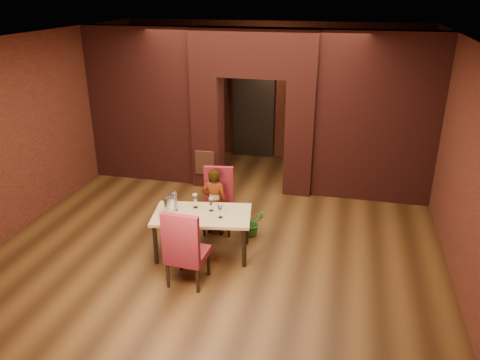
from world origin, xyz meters
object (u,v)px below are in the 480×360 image
object	(u,v)px
dining_table	(203,234)
person_seated	(214,202)
potted_plant	(251,222)
wine_glass_b	(211,205)
wine_glass_a	(195,201)
wine_bucket	(170,204)
chair_near	(187,245)
chair_far	(218,201)
water_bottle	(175,201)
wine_glass_c	(220,211)

from	to	relation	value
dining_table	person_seated	bearing A→B (deg)	80.29
person_seated	potted_plant	distance (m)	0.71
wine_glass_b	potted_plant	distance (m)	0.99
wine_glass_a	potted_plant	distance (m)	1.13
wine_bucket	wine_glass_b	bearing A→B (deg)	11.89
chair_near	wine_glass_a	world-z (taller)	chair_near
chair_far	wine_glass_a	distance (m)	0.67
chair_far	wine_glass_b	distance (m)	0.70
wine_glass_b	wine_bucket	distance (m)	0.63
potted_plant	wine_glass_a	bearing A→B (deg)	-142.99
wine_glass_b	water_bottle	distance (m)	0.56
wine_glass_a	wine_bucket	bearing A→B (deg)	-151.74
chair_near	wine_glass_b	xyz separation A→B (m)	(0.08, 0.90, 0.22)
potted_plant	chair_far	bearing A→B (deg)	178.89
chair_far	chair_near	distance (m)	1.55
wine_bucket	potted_plant	size ratio (longest dim) A/B	0.47
wine_glass_b	chair_near	bearing A→B (deg)	-94.96
wine_glass_b	wine_glass_c	distance (m)	0.27
dining_table	potted_plant	distance (m)	0.99
person_seated	water_bottle	size ratio (longest dim) A/B	3.70
chair_far	wine_bucket	world-z (taller)	chair_far
chair_near	wine_glass_a	bearing A→B (deg)	-75.63
chair_near	wine_glass_b	distance (m)	0.93
dining_table	chair_far	world-z (taller)	chair_far
water_bottle	person_seated	bearing A→B (deg)	56.35
wine_bucket	dining_table	bearing A→B (deg)	0.48
person_seated	wine_bucket	bearing A→B (deg)	53.00
chair_near	wine_glass_c	world-z (taller)	chair_near
wine_glass_b	water_bottle	xyz separation A→B (m)	(-0.55, -0.11, 0.05)
wine_glass_b	chair_far	bearing A→B (deg)	97.78
chair_near	wine_glass_c	xyz separation A→B (m)	(0.28, 0.71, 0.22)
wine_glass_a	potted_plant	size ratio (longest dim) A/B	0.48
potted_plant	dining_table	bearing A→B (deg)	-128.51
person_seated	wine_bucket	world-z (taller)	person_seated
dining_table	chair_far	size ratio (longest dim) A/B	1.35
person_seated	potted_plant	bearing A→B (deg)	-171.22
person_seated	water_bottle	distance (m)	0.83
wine_bucket	water_bottle	bearing A→B (deg)	17.78
wine_glass_c	water_bottle	xyz separation A→B (m)	(-0.75, 0.08, 0.06)
dining_table	wine_bucket	size ratio (longest dim) A/B	6.69
potted_plant	wine_glass_b	bearing A→B (deg)	-128.04
chair_far	water_bottle	size ratio (longest dim) A/B	3.46
person_seated	wine_glass_b	distance (m)	0.60
potted_plant	person_seated	bearing A→B (deg)	-171.21
dining_table	wine_glass_a	distance (m)	0.52
person_seated	wine_glass_a	distance (m)	0.56
wine_glass_a	wine_glass_b	size ratio (longest dim) A/B	1.06
chair_near	wine_glass_b	size ratio (longest dim) A/B	5.46
dining_table	wine_bucket	world-z (taller)	wine_bucket
wine_glass_b	potted_plant	xyz separation A→B (m)	(0.50, 0.64, -0.57)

